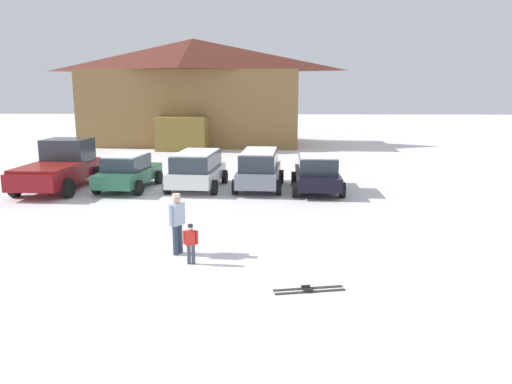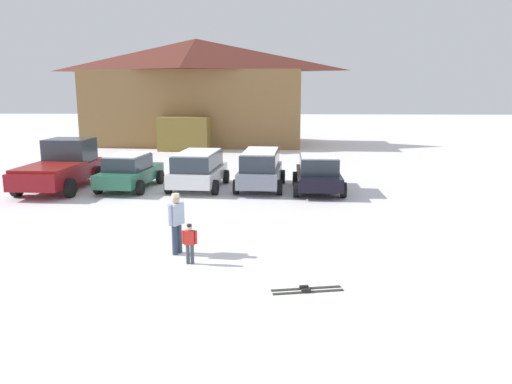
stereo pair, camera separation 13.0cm
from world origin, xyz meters
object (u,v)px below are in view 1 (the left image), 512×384
at_px(parked_white_suv, 197,169).
at_px(skier_adult_in_blue_parka, 177,220).
at_px(ski_lodge, 194,92).
at_px(parked_green_coupe, 128,171).
at_px(parked_black_sedan, 317,173).
at_px(skier_child_in_red_jacket, 191,242).
at_px(pickup_truck, 61,167).
at_px(parked_grey_wagon, 259,168).
at_px(pair_of_skis, 308,290).

distance_m(parked_white_suv, skier_adult_in_blue_parka, 9.11).
distance_m(ski_lodge, parked_green_coupe, 19.18).
xyz_separation_m(parked_black_sedan, skier_adult_in_blue_parka, (-4.48, -8.60, 0.14)).
distance_m(parked_white_suv, skier_child_in_red_jacket, 9.94).
height_order(parked_black_sedan, pickup_truck, pickup_truck).
height_order(parked_grey_wagon, pair_of_skis, parked_grey_wagon).
relative_size(pickup_truck, skier_adult_in_blue_parka, 3.30).
relative_size(parked_grey_wagon, parked_black_sedan, 1.06).
height_order(ski_lodge, parked_black_sedan, ski_lodge).
bearing_deg(parked_green_coupe, pickup_truck, 179.30).
bearing_deg(ski_lodge, parked_grey_wagon, -72.78).
height_order(parked_green_coupe, pair_of_skis, parked_green_coupe).
bearing_deg(skier_adult_in_blue_parka, pair_of_skis, -35.55).
height_order(parked_black_sedan, skier_child_in_red_jacket, parked_black_sedan).
xyz_separation_m(ski_lodge, parked_black_sedan, (8.28, -19.08, -3.38)).
xyz_separation_m(parked_grey_wagon, pickup_truck, (-8.86, -0.27, 0.07)).
bearing_deg(skier_child_in_red_jacket, pair_of_skis, -29.42).
relative_size(ski_lodge, parked_white_suv, 4.03).
bearing_deg(parked_white_suv, parked_black_sedan, -5.02).
xyz_separation_m(parked_green_coupe, pair_of_skis, (7.24, -11.22, -0.78)).
bearing_deg(parked_black_sedan, skier_child_in_red_jacket, -113.03).
relative_size(ski_lodge, parked_grey_wagon, 3.96).
distance_m(parked_white_suv, parked_grey_wagon, 2.79).
bearing_deg(parked_grey_wagon, parked_white_suv, -179.00).
height_order(parked_green_coupe, parked_grey_wagon, parked_grey_wagon).
relative_size(parked_white_suv, pair_of_skis, 2.70).
bearing_deg(parked_black_sedan, parked_grey_wagon, 168.45).
bearing_deg(skier_adult_in_blue_parka, parked_black_sedan, 62.52).
bearing_deg(pickup_truck, pair_of_skis, -47.62).
bearing_deg(ski_lodge, parked_white_suv, -80.94).
bearing_deg(pickup_truck, skier_child_in_red_jacket, -52.50).
xyz_separation_m(parked_white_suv, parked_black_sedan, (5.31, -0.47, -0.09)).
distance_m(parked_black_sedan, skier_adult_in_blue_parka, 9.70).
height_order(parked_white_suv, pair_of_skis, parked_white_suv).
relative_size(pickup_truck, skier_child_in_red_jacket, 5.26).
distance_m(ski_lodge, parked_white_suv, 19.14).
xyz_separation_m(parked_green_coupe, parked_black_sedan, (8.35, -0.21, 0.01)).
bearing_deg(pair_of_skis, parked_grey_wagon, 96.98).
distance_m(parked_grey_wagon, skier_child_in_red_jacket, 10.01).
relative_size(skier_adult_in_blue_parka, pair_of_skis, 1.03).
bearing_deg(parked_white_suv, skier_adult_in_blue_parka, -84.75).
relative_size(parked_black_sedan, pickup_truck, 0.76).
height_order(parked_white_suv, skier_adult_in_blue_parka, skier_adult_in_blue_parka).
height_order(skier_adult_in_blue_parka, pair_of_skis, skier_adult_in_blue_parka).
xyz_separation_m(parked_white_suv, skier_child_in_red_jacket, (1.32, -9.85, -0.30)).
bearing_deg(parked_green_coupe, parked_grey_wagon, 3.00).
bearing_deg(pair_of_skis, skier_adult_in_blue_parka, 144.45).
height_order(ski_lodge, skier_adult_in_blue_parka, ski_lodge).
bearing_deg(parked_grey_wagon, ski_lodge, 107.22).
height_order(parked_white_suv, parked_black_sedan, parked_white_suv).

